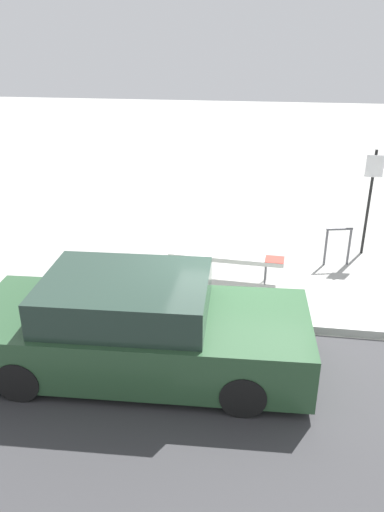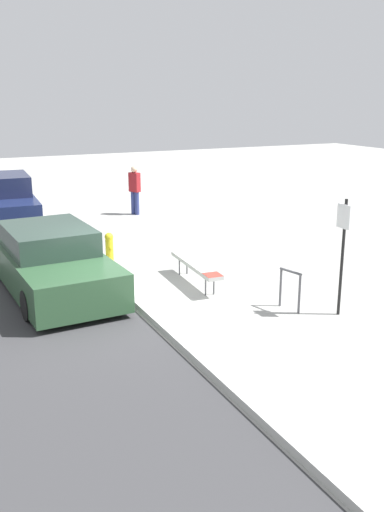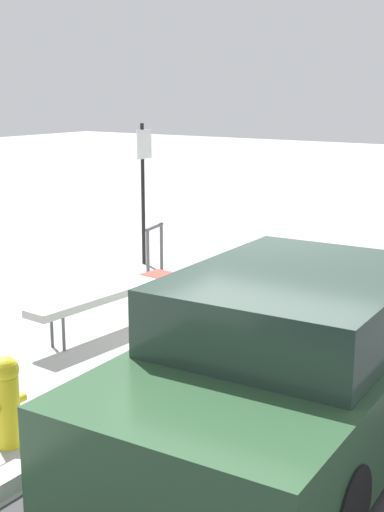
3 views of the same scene
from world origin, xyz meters
The scene contains 7 objects.
ground_plane centered at (0.00, 0.00, 0.00)m, with size 60.00×60.00×0.00m, color #9E9E99.
curb centered at (0.00, 0.00, 0.07)m, with size 60.00×0.20×0.13m.
bench centered at (-0.43, 1.69, 0.45)m, with size 2.27×0.50×0.51m.
bike_rack centered at (1.81, 2.68, 0.50)m, with size 0.55×0.17×0.83m.
sign_post centered at (2.45, 3.39, 1.38)m, with size 0.36×0.08×2.30m.
fire_hydrant centered at (-3.05, 0.48, 0.41)m, with size 0.36×0.22×0.77m.
parked_car_near centered at (-1.44, -1.35, 0.65)m, with size 4.83×2.11×1.42m.
Camera 1 is at (0.22, -7.21, 4.48)m, focal length 35.00 mm.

